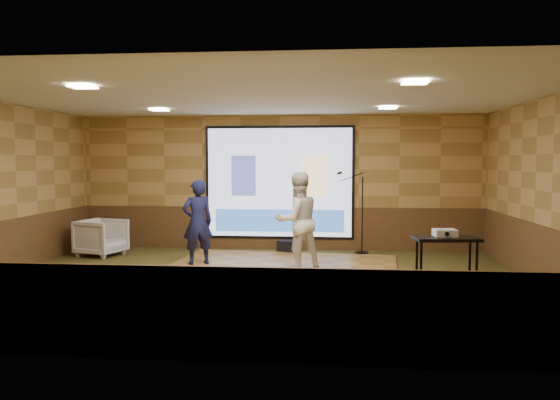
# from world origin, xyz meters

# --- Properties ---
(ground) EXTENTS (9.00, 9.00, 0.00)m
(ground) POSITION_xyz_m (0.00, 0.00, 0.00)
(ground) COLOR #273317
(ground) RESTS_ON ground
(room_shell) EXTENTS (9.04, 7.04, 3.02)m
(room_shell) POSITION_xyz_m (0.00, 0.00, 2.09)
(room_shell) COLOR #B08649
(room_shell) RESTS_ON ground
(wainscot_back) EXTENTS (9.00, 0.04, 0.95)m
(wainscot_back) POSITION_xyz_m (0.00, 3.48, 0.47)
(wainscot_back) COLOR #4A3118
(wainscot_back) RESTS_ON ground
(wainscot_front) EXTENTS (9.00, 0.04, 0.95)m
(wainscot_front) POSITION_xyz_m (0.00, -3.48, 0.47)
(wainscot_front) COLOR #4A3118
(wainscot_front) RESTS_ON ground
(wainscot_right) EXTENTS (0.04, 7.00, 0.95)m
(wainscot_right) POSITION_xyz_m (4.48, 0.00, 0.47)
(wainscot_right) COLOR #4A3118
(wainscot_right) RESTS_ON ground
(projector_screen) EXTENTS (3.32, 0.06, 2.52)m
(projector_screen) POSITION_xyz_m (0.00, 3.44, 1.47)
(projector_screen) COLOR black
(projector_screen) RESTS_ON room_shell
(downlight_nw) EXTENTS (0.32, 0.32, 0.02)m
(downlight_nw) POSITION_xyz_m (-2.20, 1.80, 2.97)
(downlight_nw) COLOR beige
(downlight_nw) RESTS_ON room_shell
(downlight_ne) EXTENTS (0.32, 0.32, 0.02)m
(downlight_ne) POSITION_xyz_m (2.20, 1.80, 2.97)
(downlight_ne) COLOR beige
(downlight_ne) RESTS_ON room_shell
(downlight_sw) EXTENTS (0.32, 0.32, 0.02)m
(downlight_sw) POSITION_xyz_m (-2.20, -1.50, 2.97)
(downlight_sw) COLOR beige
(downlight_sw) RESTS_ON room_shell
(downlight_se) EXTENTS (0.32, 0.32, 0.02)m
(downlight_se) POSITION_xyz_m (2.20, -1.50, 2.97)
(downlight_se) COLOR beige
(downlight_se) RESTS_ON room_shell
(dance_floor) EXTENTS (4.49, 3.58, 0.03)m
(dance_floor) POSITION_xyz_m (0.24, 1.32, 0.02)
(dance_floor) COLOR #A8793D
(dance_floor) RESTS_ON ground
(player_left) EXTENTS (0.69, 0.61, 1.60)m
(player_left) POSITION_xyz_m (-1.35, 1.38, 0.83)
(player_left) COLOR #13153B
(player_left) RESTS_ON dance_floor
(player_right) EXTENTS (1.07, 0.99, 1.75)m
(player_right) POSITION_xyz_m (0.55, 1.12, 0.90)
(player_right) COLOR beige
(player_right) RESTS_ON dance_floor
(av_table) EXTENTS (0.88, 0.46, 0.92)m
(av_table) POSITION_xyz_m (2.74, -0.95, 0.64)
(av_table) COLOR black
(av_table) RESTS_ON ground
(projector) EXTENTS (0.32, 0.28, 0.10)m
(projector) POSITION_xyz_m (2.73, -0.89, 0.97)
(projector) COLOR silver
(projector) RESTS_ON av_table
(mic_stand) EXTENTS (0.69, 0.28, 1.77)m
(mic_stand) POSITION_xyz_m (1.76, 3.10, 0.49)
(mic_stand) COLOR black
(mic_stand) RESTS_ON ground
(banquet_chair) EXTENTS (1.04, 1.03, 0.77)m
(banquet_chair) POSITION_xyz_m (-3.62, 2.26, 0.39)
(banquet_chair) COLOR gray
(banquet_chair) RESTS_ON ground
(duffel_bag) EXTENTS (0.48, 0.39, 0.26)m
(duffel_bag) POSITION_xyz_m (0.22, 3.03, 0.13)
(duffel_bag) COLOR black
(duffel_bag) RESTS_ON ground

